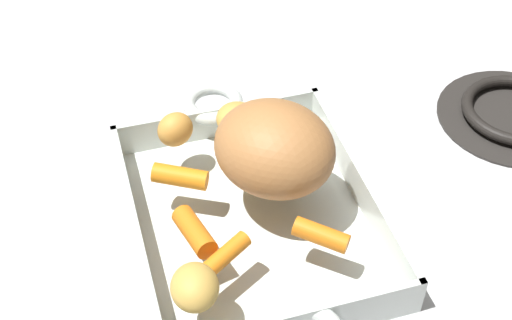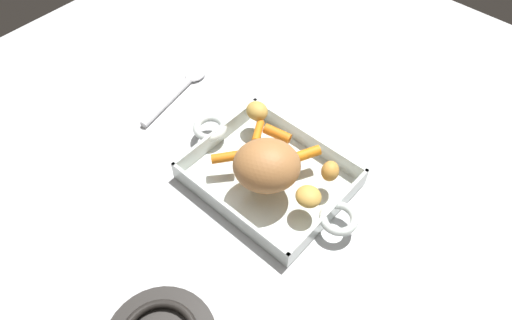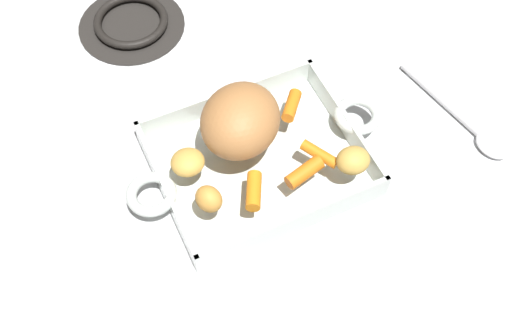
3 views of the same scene
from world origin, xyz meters
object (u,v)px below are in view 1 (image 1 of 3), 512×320
roasting_dish (252,216)px  baby_carrot_northwest (194,232)px  potato_golden_large (195,287)px  pork_roast (274,148)px  baby_carrot_southeast (224,256)px  baby_carrot_short (321,235)px  potato_golden_small (175,129)px  baby_carrot_southwest (180,177)px  potato_whole (237,119)px

roasting_dish → baby_carrot_northwest: (0.04, -0.07, 0.04)m
baby_carrot_northwest → potato_golden_large: (0.07, -0.02, 0.01)m
roasting_dish → pork_roast: bearing=119.6°
roasting_dish → pork_roast: (-0.02, 0.03, 0.08)m
baby_carrot_southeast → baby_carrot_short: bearing=88.5°
baby_carrot_northwest → potato_golden_small: size_ratio=1.41×
pork_roast → baby_carrot_southwest: 0.10m
baby_carrot_southwest → potato_golden_large: bearing=-6.9°
baby_carrot_northwest → potato_whole: bearing=150.3°
baby_carrot_short → potato_golden_large: bearing=-76.3°
baby_carrot_southeast → potato_golden_large: bearing=-45.7°
pork_roast → potato_golden_large: (0.12, -0.11, -0.03)m
roasting_dish → baby_carrot_short: baby_carrot_short is taller
pork_roast → baby_carrot_northwest: size_ratio=2.21×
potato_golden_large → potato_golden_small: bearing=172.8°
potato_golden_large → roasting_dish: bearing=142.2°
baby_carrot_short → pork_roast: bearing=-168.8°
baby_carrot_southwest → pork_roast: bearing=76.7°
roasting_dish → baby_carrot_short: bearing=31.3°
baby_carrot_northwest → potato_whole: potato_whole is taller
baby_carrot_southeast → potato_whole: (-0.18, 0.06, 0.01)m
baby_carrot_southeast → baby_carrot_northwest: baby_carrot_northwest is taller
roasting_dish → baby_carrot_southeast: (0.07, -0.05, 0.04)m
baby_carrot_short → baby_carrot_southeast: (-0.00, -0.10, -0.00)m
pork_roast → baby_carrot_northwest: 0.12m
baby_carrot_southeast → potato_golden_large: size_ratio=1.17×
potato_golden_small → potato_whole: potato_golden_small is taller
roasting_dish → baby_carrot_southeast: 0.10m
potato_golden_small → potato_golden_large: bearing=-7.2°
roasting_dish → potato_golden_large: (0.11, -0.08, 0.05)m
baby_carrot_northwest → potato_whole: (-0.14, 0.08, 0.00)m
roasting_dish → potato_golden_large: 0.15m
baby_carrot_southwest → baby_carrot_southeast: 0.11m
baby_carrot_short → baby_carrot_southeast: baby_carrot_short is taller
roasting_dish → potato_whole: size_ratio=8.32×
baby_carrot_southwest → potato_golden_small: potato_golden_small is taller
baby_carrot_short → potato_golden_small: bearing=-149.7°
roasting_dish → baby_carrot_northwest: bearing=-60.5°
pork_roast → baby_carrot_southwest: pork_roast is taller
baby_carrot_northwest → potato_golden_small: 0.14m
baby_carrot_southeast → baby_carrot_northwest: (-0.03, -0.02, 0.00)m
baby_carrot_short → baby_carrot_southeast: bearing=-91.5°
baby_carrot_southwest → baby_carrot_northwest: size_ratio=0.99×
pork_roast → baby_carrot_northwest: (0.06, -0.10, -0.03)m
baby_carrot_southeast → baby_carrot_southwest: bearing=-171.2°
pork_roast → baby_carrot_southeast: bearing=-40.6°
baby_carrot_southeast → potato_golden_small: (-0.18, -0.01, 0.01)m
potato_whole → baby_carrot_southeast: bearing=-19.1°
pork_roast → baby_carrot_southeast: (0.09, -0.08, -0.04)m
baby_carrot_southwest → baby_carrot_southeast: baby_carrot_southwest is taller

